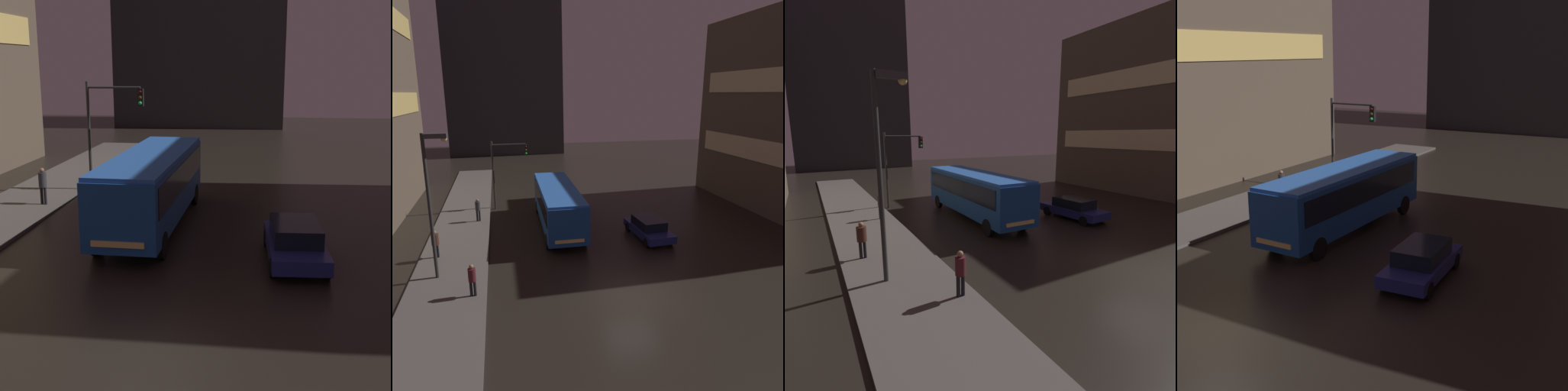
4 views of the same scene
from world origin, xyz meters
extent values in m
plane|color=black|center=(0.00, 0.00, 0.00)|extent=(120.00, 120.00, 0.00)
cube|color=#56514C|center=(-9.00, 10.00, 0.07)|extent=(4.00, 48.00, 0.15)
cube|color=#4C4238|center=(19.65, 11.33, 8.09)|extent=(10.00, 18.42, 16.18)
cube|color=beige|center=(14.70, 11.33, 5.20)|extent=(0.24, 15.66, 1.80)
cube|color=beige|center=(14.70, 11.33, 10.71)|extent=(0.24, 15.66, 1.80)
cube|color=#2D2D33|center=(-4.42, 52.26, 14.51)|extent=(18.00, 12.00, 29.02)
cube|color=#EAC66B|center=(4.53, 52.26, 9.97)|extent=(0.24, 10.20, 1.80)
cube|color=#EAC66B|center=(4.53, 52.26, 18.47)|extent=(0.24, 10.20, 1.80)
cube|color=#194793|center=(-1.97, 10.85, 1.76)|extent=(2.82, 10.67, 2.43)
cube|color=black|center=(-1.97, 10.85, 2.23)|extent=(2.87, 9.82, 1.10)
cube|color=blue|center=(-1.97, 10.85, 3.06)|extent=(2.77, 10.46, 0.16)
cube|color=#F4CC72|center=(-2.09, 5.52, 0.95)|extent=(1.82, 0.14, 0.20)
cylinder|color=black|center=(-0.86, 6.91, 0.50)|extent=(0.27, 1.01, 1.00)
cylinder|color=black|center=(-3.26, 6.97, 0.50)|extent=(0.27, 1.01, 1.00)
cylinder|color=black|center=(-0.69, 14.73, 0.50)|extent=(0.27, 1.01, 1.00)
cylinder|color=black|center=(-3.09, 14.78, 0.50)|extent=(0.27, 1.01, 1.00)
cube|color=navy|center=(3.79, 7.28, 0.55)|extent=(2.17, 4.65, 0.50)
cube|color=black|center=(3.79, 7.28, 1.11)|extent=(1.76, 2.59, 0.62)
cylinder|color=black|center=(4.75, 5.76, 0.32)|extent=(0.24, 0.65, 0.64)
cylinder|color=black|center=(3.02, 5.66, 0.32)|extent=(0.24, 0.65, 0.64)
cylinder|color=black|center=(4.56, 8.90, 0.32)|extent=(0.24, 0.65, 0.64)
cylinder|color=black|center=(2.83, 8.79, 0.32)|extent=(0.24, 0.65, 0.64)
cylinder|color=black|center=(-10.11, 6.79, 0.55)|extent=(0.14, 0.14, 0.81)
cylinder|color=black|center=(-9.93, 6.79, 0.55)|extent=(0.14, 0.14, 0.81)
cylinder|color=#422319|center=(-10.02, 6.79, 1.30)|extent=(0.55, 0.55, 0.67)
sphere|color=#8C664C|center=(-10.02, 6.79, 1.74)|extent=(0.22, 0.22, 0.22)
cylinder|color=black|center=(-7.71, 1.60, 0.54)|extent=(0.14, 0.14, 0.79)
cylinder|color=black|center=(-7.53, 1.60, 0.54)|extent=(0.14, 0.14, 0.79)
cylinder|color=#4C191E|center=(-7.62, 1.60, 1.26)|extent=(0.47, 0.47, 0.65)
sphere|color=#8C664C|center=(-7.62, 1.60, 1.70)|extent=(0.22, 0.22, 0.22)
cylinder|color=black|center=(-7.92, 13.22, 0.57)|extent=(0.14, 0.14, 0.85)
cylinder|color=black|center=(-7.74, 13.22, 0.57)|extent=(0.14, 0.14, 0.85)
cylinder|color=#333338|center=(-7.83, 13.22, 1.35)|extent=(0.51, 0.51, 0.71)
sphere|color=#8C664C|center=(-7.83, 13.22, 1.82)|extent=(0.22, 0.22, 0.22)
cylinder|color=#2D2D2D|center=(-6.56, 16.71, 2.93)|extent=(0.16, 0.16, 5.86)
cylinder|color=#2D2D2D|center=(-5.15, 16.71, 5.56)|extent=(2.82, 0.12, 0.12)
cube|color=black|center=(-3.74, 16.71, 5.06)|extent=(0.30, 0.24, 0.90)
sphere|color=#390706|center=(-3.74, 16.57, 5.34)|extent=(0.18, 0.18, 0.18)
sphere|color=#3B2B07|center=(-3.74, 16.57, 5.06)|extent=(0.18, 0.18, 0.18)
sphere|color=green|center=(-3.74, 16.57, 4.78)|extent=(0.18, 0.18, 0.18)
cylinder|color=#2D2D2D|center=(-9.61, 4.05, 4.00)|extent=(0.18, 0.18, 7.71)
cube|color=#383838|center=(-9.01, 4.05, 7.71)|extent=(1.10, 0.36, 0.24)
sphere|color=#F4CC72|center=(-8.61, 4.05, 7.56)|extent=(0.32, 0.32, 0.32)
camera|label=1|loc=(2.58, -11.07, 6.77)|focal=50.00mm
camera|label=2|loc=(-6.01, -15.94, 9.73)|focal=35.00mm
camera|label=3|loc=(-11.85, -7.20, 5.68)|focal=28.00mm
camera|label=4|loc=(11.83, -10.83, 8.66)|focal=50.00mm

